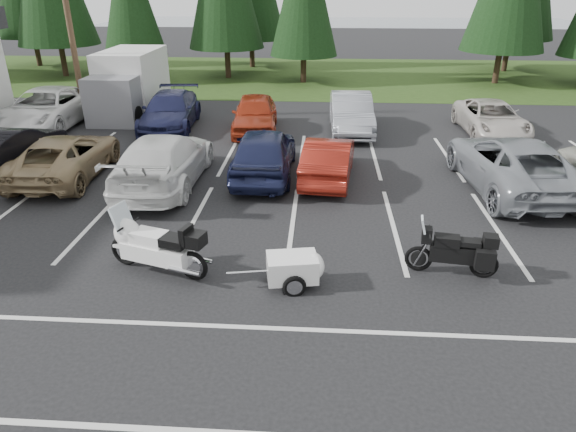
# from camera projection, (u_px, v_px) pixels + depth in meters

# --- Properties ---
(ground) EXTENTS (120.00, 120.00, 0.00)m
(ground) POSITION_uv_depth(u_px,v_px,m) (270.00, 242.00, 12.90)
(ground) COLOR black
(ground) RESTS_ON ground
(grass_strip) EXTENTS (80.00, 16.00, 0.01)m
(grass_strip) POSITION_uv_depth(u_px,v_px,m) (305.00, 76.00, 34.60)
(grass_strip) COLOR #213811
(grass_strip) RESTS_ON ground
(lake_water) EXTENTS (70.00, 50.00, 0.02)m
(lake_water) POSITION_uv_depth(u_px,v_px,m) (347.00, 32.00, 62.39)
(lake_water) COLOR slate
(lake_water) RESTS_ON ground
(utility_pole) EXTENTS (1.60, 0.26, 9.00)m
(utility_pole) POSITION_uv_depth(u_px,v_px,m) (67.00, 11.00, 22.36)
(utility_pole) COLOR #473321
(utility_pole) RESTS_ON ground
(box_truck) EXTENTS (2.40, 5.60, 2.90)m
(box_truck) POSITION_uv_depth(u_px,v_px,m) (126.00, 85.00, 24.06)
(box_truck) COLOR silver
(box_truck) RESTS_ON ground
(stall_markings) EXTENTS (32.00, 16.00, 0.01)m
(stall_markings) POSITION_uv_depth(u_px,v_px,m) (277.00, 209.00, 14.71)
(stall_markings) COLOR silver
(stall_markings) RESTS_ON ground
(car_near_1) EXTENTS (2.04, 4.72, 1.51)m
(car_near_1) POSITION_uv_depth(u_px,v_px,m) (10.00, 149.00, 17.36)
(car_near_1) COLOR black
(car_near_1) RESTS_ON ground
(car_near_2) EXTENTS (2.53, 5.16, 1.41)m
(car_near_2) POSITION_uv_depth(u_px,v_px,m) (66.00, 156.00, 16.83)
(car_near_2) COLOR #8F7853
(car_near_2) RESTS_ON ground
(car_near_3) EXTENTS (2.29, 5.61, 1.63)m
(car_near_3) POSITION_uv_depth(u_px,v_px,m) (164.00, 160.00, 16.13)
(car_near_3) COLOR silver
(car_near_3) RESTS_ON ground
(car_near_4) EXTENTS (1.94, 4.82, 1.64)m
(car_near_4) POSITION_uv_depth(u_px,v_px,m) (264.00, 152.00, 16.84)
(car_near_4) COLOR #191D3E
(car_near_4) RESTS_ON ground
(car_near_5) EXTENTS (1.88, 4.33, 1.38)m
(car_near_5) POSITION_uv_depth(u_px,v_px,m) (329.00, 159.00, 16.63)
(car_near_5) COLOR maroon
(car_near_5) RESTS_ON ground
(car_near_6) EXTENTS (3.21, 6.12, 1.64)m
(car_near_6) POSITION_uv_depth(u_px,v_px,m) (512.00, 163.00, 15.83)
(car_near_6) COLOR gray
(car_near_6) RESTS_ON ground
(car_far_0) EXTENTS (2.86, 6.00, 1.65)m
(car_far_0) POSITION_uv_depth(u_px,v_px,m) (46.00, 109.00, 22.38)
(car_far_0) COLOR white
(car_far_0) RESTS_ON ground
(car_far_1) EXTENTS (2.52, 5.37, 1.52)m
(car_far_1) POSITION_uv_depth(u_px,v_px,m) (170.00, 111.00, 22.25)
(car_far_1) COLOR #1A1D41
(car_far_1) RESTS_ON ground
(car_far_2) EXTENTS (2.16, 4.66, 1.55)m
(car_far_2) POSITION_uv_depth(u_px,v_px,m) (255.00, 114.00, 21.72)
(car_far_2) COLOR #9B2B13
(car_far_2) RESTS_ON ground
(car_far_3) EXTENTS (1.79, 4.85, 1.59)m
(car_far_3) POSITION_uv_depth(u_px,v_px,m) (351.00, 113.00, 21.79)
(car_far_3) COLOR gray
(car_far_3) RESTS_ON ground
(car_far_4) EXTENTS (2.35, 4.91, 1.35)m
(car_far_4) POSITION_uv_depth(u_px,v_px,m) (491.00, 118.00, 21.44)
(car_far_4) COLOR beige
(car_far_4) RESTS_ON ground
(touring_motorcycle) EXTENTS (2.90, 1.65, 1.54)m
(touring_motorcycle) POSITION_uv_depth(u_px,v_px,m) (156.00, 242.00, 11.26)
(touring_motorcycle) COLOR white
(touring_motorcycle) RESTS_ON ground
(cargo_trailer) EXTENTS (1.67, 1.12, 0.71)m
(cargo_trailer) POSITION_uv_depth(u_px,v_px,m) (292.00, 271.00, 10.94)
(cargo_trailer) COLOR white
(cargo_trailer) RESTS_ON ground
(adventure_motorcycle) EXTENTS (2.31, 1.09, 1.35)m
(adventure_motorcycle) POSITION_uv_depth(u_px,v_px,m) (453.00, 247.00, 11.22)
(adventure_motorcycle) COLOR black
(adventure_motorcycle) RESTS_ON ground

